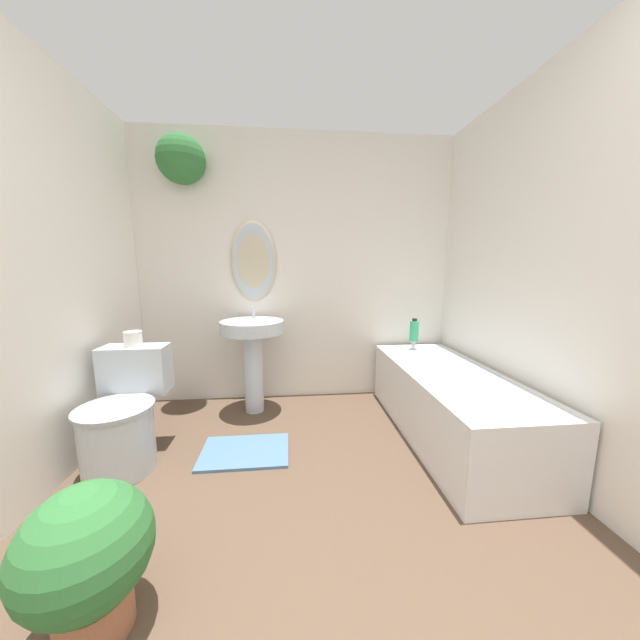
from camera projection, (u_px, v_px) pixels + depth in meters
wall_back at (285, 258)px, 2.91m from camera, size 2.93×0.38×2.40m
wall_right at (580, 273)px, 1.69m from camera, size 0.06×2.94×2.40m
toilet at (123, 417)px, 1.99m from camera, size 0.43×0.61×0.71m
pedestal_sink at (253, 344)px, 2.69m from camera, size 0.52×0.52×0.89m
bathtub at (449, 402)px, 2.34m from camera, size 0.65×1.62×0.57m
shampoo_bottle at (414, 331)px, 2.90m from camera, size 0.08×0.08×0.21m
potted_plant at (87, 555)px, 1.05m from camera, size 0.41×0.41×0.53m
bath_mat at (245, 452)px, 2.14m from camera, size 0.57×0.40×0.02m
toilet_paper_roll at (133, 339)px, 2.13m from camera, size 0.11×0.11×0.10m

